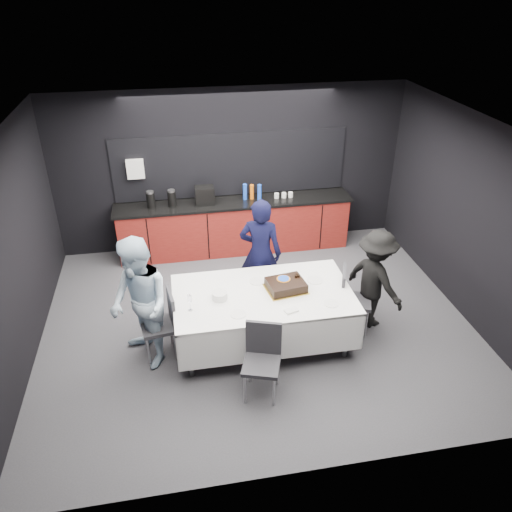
{
  "coord_description": "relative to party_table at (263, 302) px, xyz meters",
  "views": [
    {
      "loc": [
        -1.05,
        -5.63,
        4.44
      ],
      "look_at": [
        0.0,
        0.1,
        1.05
      ],
      "focal_mm": 35.0,
      "sensor_mm": 36.0,
      "label": 1
    }
  ],
  "objects": [
    {
      "name": "chair_near",
      "position": [
        -0.18,
        -0.89,
        -0.11
      ],
      "size": [
        0.53,
        0.53,
        0.92
      ],
      "color": "#2C2C31",
      "rests_on": "ground"
    },
    {
      "name": "party_table",
      "position": [
        0.0,
        0.0,
        0.0
      ],
      "size": [
        2.32,
        1.32,
        0.78
      ],
      "color": "#99999E",
      "rests_on": "ground"
    },
    {
      "name": "loose_plate_right_a",
      "position": [
        0.75,
        0.17,
        0.14
      ],
      "size": [
        0.22,
        0.22,
        0.01
      ],
      "primitive_type": "cylinder",
      "color": "white",
      "rests_on": "party_table"
    },
    {
      "name": "loose_plate_far",
      "position": [
        -0.03,
        0.29,
        0.14
      ],
      "size": [
        0.21,
        0.21,
        0.01
      ],
      "primitive_type": "cylinder",
      "color": "white",
      "rests_on": "party_table"
    },
    {
      "name": "person_right",
      "position": [
        1.59,
        0.13,
        0.09
      ],
      "size": [
        0.9,
        1.08,
        1.45
      ],
      "primitive_type": "imported",
      "rotation": [
        0.0,
        0.0,
        2.02
      ],
      "color": "black",
      "rests_on": "ground"
    },
    {
      "name": "champagne_flute",
      "position": [
        -0.95,
        -0.2,
        0.3
      ],
      "size": [
        0.06,
        0.06,
        0.22
      ],
      "color": "white",
      "rests_on": "party_table"
    },
    {
      "name": "plate_stack",
      "position": [
        -0.57,
        -0.03,
        0.19
      ],
      "size": [
        0.2,
        0.2,
        0.1
      ],
      "primitive_type": "cylinder",
      "color": "white",
      "rests_on": "party_table"
    },
    {
      "name": "loose_plate_near",
      "position": [
        -0.39,
        -0.4,
        0.14
      ],
      "size": [
        0.19,
        0.19,
        0.01
      ],
      "primitive_type": "cylinder",
      "color": "white",
      "rests_on": "party_table"
    },
    {
      "name": "loose_plate_right_b",
      "position": [
        0.8,
        -0.39,
        0.14
      ],
      "size": [
        0.19,
        0.19,
        0.01
      ],
      "primitive_type": "cylinder",
      "color": "white",
      "rests_on": "party_table"
    },
    {
      "name": "kitchenette",
      "position": [
        -0.02,
        2.62,
        -0.1
      ],
      "size": [
        4.1,
        0.64,
        2.05
      ],
      "color": "maroon",
      "rests_on": "ground"
    },
    {
      "name": "person_center",
      "position": [
        0.14,
        0.91,
        0.21
      ],
      "size": [
        0.72,
        0.6,
        1.69
      ],
      "primitive_type": "imported",
      "rotation": [
        0.0,
        0.0,
        2.77
      ],
      "color": "black",
      "rests_on": "ground"
    },
    {
      "name": "cake_assembly",
      "position": [
        0.31,
        0.03,
        0.2
      ],
      "size": [
        0.56,
        0.48,
        0.16
      ],
      "color": "gold",
      "rests_on": "party_table"
    },
    {
      "name": "chair_left",
      "position": [
        -1.29,
        -0.01,
        -0.11
      ],
      "size": [
        0.47,
        0.47,
        0.92
      ],
      "color": "#2C2C31",
      "rests_on": "ground"
    },
    {
      "name": "chair_right",
      "position": [
        1.24,
        0.08,
        -0.11
      ],
      "size": [
        0.54,
        0.54,
        0.92
      ],
      "color": "#2C2C31",
      "rests_on": "ground"
    },
    {
      "name": "fork_pile",
      "position": [
        0.27,
        -0.45,
        0.15
      ],
      "size": [
        0.18,
        0.14,
        0.03
      ],
      "primitive_type": "cube",
      "rotation": [
        0.0,
        0.0,
        0.27
      ],
      "color": "white",
      "rests_on": "party_table"
    },
    {
      "name": "ground",
      "position": [
        0.0,
        0.4,
        -0.64
      ],
      "size": [
        6.0,
        6.0,
        0.0
      ],
      "primitive_type": "plane",
      "color": "#414146",
      "rests_on": "ground"
    },
    {
      "name": "person_left",
      "position": [
        -1.55,
        -0.11,
        0.24
      ],
      "size": [
        0.98,
        1.06,
        1.75
      ],
      "primitive_type": "imported",
      "rotation": [
        0.0,
        0.0,
        -1.11
      ],
      "color": "silver",
      "rests_on": "ground"
    },
    {
      "name": "room_shell",
      "position": [
        0.0,
        0.4,
        1.22
      ],
      "size": [
        6.04,
        5.04,
        2.82
      ],
      "color": "white",
      "rests_on": "ground"
    }
  ]
}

